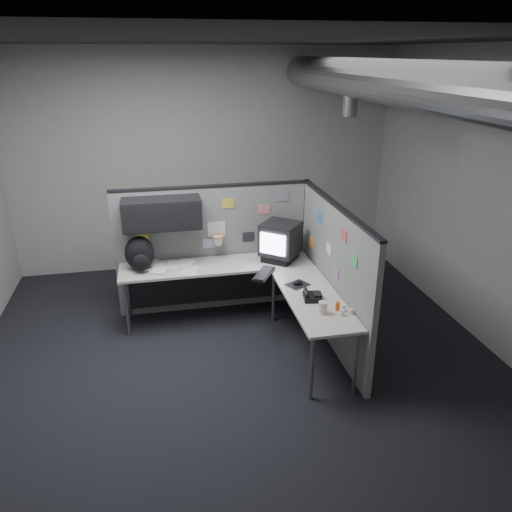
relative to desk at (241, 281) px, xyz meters
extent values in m
cube|color=black|center=(-0.15, -0.70, -0.62)|extent=(5.60, 5.60, 0.01)
cube|color=black|center=(-0.15, -0.70, 2.59)|extent=(5.60, 5.60, 0.01)
cube|color=#9E9E99|center=(-0.15, 2.10, 0.99)|extent=(5.60, 0.01, 3.20)
cube|color=#9E9E99|center=(-0.15, -3.51, 0.99)|extent=(5.60, 0.01, 3.20)
cube|color=#9E9E99|center=(2.66, -0.70, 0.99)|extent=(0.01, 5.60, 3.20)
cylinder|color=slate|center=(1.25, -0.70, 2.24)|extent=(0.40, 5.49, 0.40)
cylinder|color=slate|center=(1.25, 0.10, 1.99)|extent=(0.16, 0.16, 0.30)
cube|color=slate|center=(-0.23, 0.60, 0.19)|extent=(2.43, 0.06, 1.60)
cube|color=black|center=(-0.23, 0.60, 1.00)|extent=(2.43, 0.07, 0.03)
cube|color=black|center=(0.95, 0.60, 0.19)|extent=(0.07, 0.07, 1.60)
cube|color=black|center=(-0.85, 0.40, 0.76)|extent=(0.90, 0.35, 0.35)
cube|color=black|center=(-0.85, 0.22, 0.76)|extent=(0.90, 0.02, 0.33)
cube|color=silver|center=(-0.20, 0.56, 0.47)|extent=(0.22, 0.02, 0.18)
torus|color=#D85914|center=(-0.20, 0.47, 0.41)|extent=(0.16, 0.16, 0.01)
cone|color=white|center=(-0.20, 0.47, 0.35)|extent=(0.14, 0.14, 0.11)
cube|color=#E5D84C|center=(-1.10, 0.56, 0.41)|extent=(0.15, 0.01, 0.12)
cube|color=gold|center=(-0.05, 0.56, 0.79)|extent=(0.15, 0.01, 0.12)
cube|color=#26262D|center=(0.20, 0.56, 0.34)|extent=(0.15, 0.01, 0.12)
cube|color=#D87F7F|center=(0.40, 0.56, 0.69)|extent=(0.15, 0.01, 0.12)
cube|color=gray|center=(0.63, 0.56, 0.84)|extent=(0.15, 0.01, 0.12)
cube|color=silver|center=(-0.30, 0.56, 0.29)|extent=(0.15, 0.01, 0.12)
cube|color=slate|center=(0.95, -0.49, 0.19)|extent=(0.06, 2.23, 1.60)
cube|color=black|center=(0.95, -0.49, 1.00)|extent=(0.07, 2.23, 0.03)
cube|color=#337FCC|center=(0.92, -0.05, 0.74)|extent=(0.01, 0.15, 0.12)
cube|color=silver|center=(0.92, -0.40, 0.49)|extent=(0.01, 0.15, 0.12)
cube|color=#CC4C4C|center=(0.92, -0.80, 0.79)|extent=(0.01, 0.15, 0.12)
cube|color=orange|center=(0.92, 0.20, 0.34)|extent=(0.01, 0.15, 0.12)
cube|color=#4CB266|center=(0.92, -1.10, 0.64)|extent=(0.01, 0.15, 0.12)
cube|color=#B266B2|center=(0.92, -0.65, 0.31)|extent=(0.01, 0.15, 0.12)
cube|color=beige|center=(-0.25, 0.28, 0.10)|extent=(2.30, 0.56, 0.03)
cube|color=beige|center=(0.63, -0.78, 0.10)|extent=(0.56, 1.55, 0.03)
cube|color=black|center=(-0.25, 0.50, -0.21)|extent=(2.18, 0.02, 0.55)
cylinder|color=gray|center=(-1.33, 0.06, -0.26)|extent=(0.04, 0.04, 0.70)
cylinder|color=gray|center=(-1.33, 0.50, -0.26)|extent=(0.04, 0.04, 0.70)
cylinder|color=gray|center=(0.41, 0.06, -0.26)|extent=(0.04, 0.04, 0.70)
cylinder|color=gray|center=(0.41, -1.48, -0.26)|extent=(0.04, 0.04, 0.70)
cylinder|color=gray|center=(0.85, -1.48, -0.26)|extent=(0.04, 0.04, 0.70)
cube|color=black|center=(0.54, 0.28, 0.16)|extent=(0.51, 0.52, 0.08)
cube|color=black|center=(0.54, 0.28, 0.39)|extent=(0.58, 0.58, 0.39)
cube|color=silver|center=(0.41, 0.10, 0.39)|extent=(0.26, 0.21, 0.26)
cube|color=black|center=(0.24, -0.15, 0.13)|extent=(0.35, 0.44, 0.03)
cube|color=black|center=(0.24, -0.15, 0.15)|extent=(0.31, 0.40, 0.01)
cube|color=black|center=(0.56, -0.47, 0.12)|extent=(0.29, 0.28, 0.01)
ellipsoid|color=black|center=(0.56, -0.47, 0.15)|extent=(0.13, 0.10, 0.04)
cube|color=black|center=(0.61, -0.83, 0.14)|extent=(0.21, 0.22, 0.05)
cylinder|color=black|center=(0.55, -0.81, 0.19)|extent=(0.07, 0.18, 0.04)
cube|color=black|center=(0.66, -0.85, 0.18)|extent=(0.10, 0.12, 0.02)
cylinder|color=silver|center=(0.83, -1.15, 0.15)|extent=(0.06, 0.06, 0.07)
cylinder|color=silver|center=(0.79, -1.22, 0.15)|extent=(0.05, 0.05, 0.06)
cylinder|color=silver|center=(0.88, -1.21, 0.14)|extent=(0.05, 0.05, 0.05)
cylinder|color=#D85914|center=(0.78, -1.11, 0.16)|extent=(0.05, 0.05, 0.08)
cylinder|color=beige|center=(0.62, -1.14, 0.18)|extent=(0.11, 0.11, 0.12)
cube|color=white|center=(-0.58, 0.16, 0.12)|extent=(0.26, 0.31, 0.00)
cube|color=white|center=(-0.75, 0.36, 0.12)|extent=(0.26, 0.31, 0.00)
cube|color=white|center=(-0.99, 0.35, 0.12)|extent=(0.26, 0.31, 0.00)
cube|color=white|center=(-0.61, 0.36, 0.13)|extent=(0.26, 0.31, 0.00)
cube|color=white|center=(-0.92, 0.25, 0.13)|extent=(0.26, 0.31, 0.00)
cube|color=white|center=(-1.04, 0.47, 0.13)|extent=(0.26, 0.31, 0.00)
ellipsoid|color=black|center=(-1.14, 0.31, 0.32)|extent=(0.39, 0.32, 0.41)
ellipsoid|color=black|center=(-1.12, 0.17, 0.27)|extent=(0.20, 0.14, 0.19)
camera|label=1|loc=(-0.90, -5.23, 2.49)|focal=35.00mm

